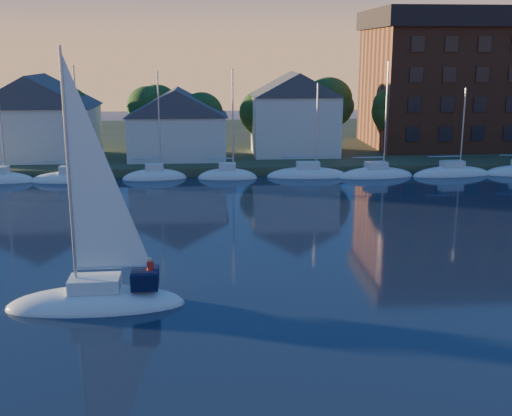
{
  "coord_description": "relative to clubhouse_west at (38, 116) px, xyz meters",
  "views": [
    {
      "loc": [
        -2.68,
        -17.97,
        13.15
      ],
      "look_at": [
        0.44,
        22.0,
        3.35
      ],
      "focal_mm": 45.0,
      "sensor_mm": 36.0,
      "label": 1
    }
  ],
  "objects": [
    {
      "name": "shoreline_land",
      "position": [
        22.0,
        17.0,
        -5.93
      ],
      "size": [
        160.0,
        50.0,
        2.0
      ],
      "primitive_type": "cube",
      "color": "#344025",
      "rests_on": "ground"
    },
    {
      "name": "wooden_dock",
      "position": [
        22.0,
        -6.0,
        -5.93
      ],
      "size": [
        120.0,
        3.0,
        1.0
      ],
      "primitive_type": "cube",
      "color": "brown",
      "rests_on": "ground"
    },
    {
      "name": "clubhouse_west",
      "position": [
        0.0,
        0.0,
        0.0
      ],
      "size": [
        13.65,
        9.45,
        9.64
      ],
      "color": "white",
      "rests_on": "shoreline_land"
    },
    {
      "name": "clubhouse_centre",
      "position": [
        16.0,
        -1.0,
        -0.8
      ],
      "size": [
        11.55,
        8.4,
        8.08
      ],
      "color": "white",
      "rests_on": "shoreline_land"
    },
    {
      "name": "clubhouse_east",
      "position": [
        30.0,
        1.0,
        0.07
      ],
      "size": [
        10.5,
        8.4,
        9.8
      ],
      "color": "white",
      "rests_on": "shoreline_land"
    },
    {
      "name": "condo_block",
      "position": [
        56.0,
        6.95,
        3.86
      ],
      "size": [
        31.0,
        17.0,
        17.4
      ],
      "color": "brown",
      "rests_on": "shoreline_land"
    },
    {
      "name": "tree_line",
      "position": [
        24.0,
        5.0,
        1.24
      ],
      "size": [
        93.4,
        5.4,
        8.9
      ],
      "color": "#332317",
      "rests_on": "shoreline_land"
    },
    {
      "name": "moored_fleet",
      "position": [
        22.0,
        -9.0,
        -5.83
      ],
      "size": [
        87.5,
        2.4,
        12.05
      ],
      "color": "silver",
      "rests_on": "ground"
    },
    {
      "name": "hero_sailboat",
      "position": [
        13.48,
        -43.63,
        -5.33
      ],
      "size": [
        9.45,
        3.25,
        14.56
      ],
      "rotation": [
        0.0,
        0.0,
        3.17
      ],
      "color": "silver",
      "rests_on": "ground"
    }
  ]
}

